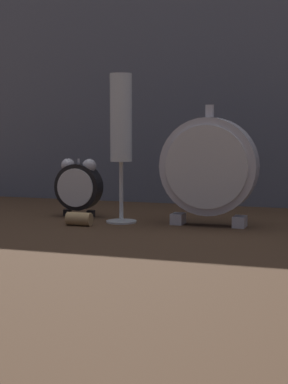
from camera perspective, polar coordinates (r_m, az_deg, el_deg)
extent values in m
plane|color=#422D1E|center=(1.05, -1.41, -3.10)|extent=(4.00, 4.00, 0.00)
cube|color=slate|center=(1.36, 3.46, 15.43)|extent=(1.20, 0.01, 0.78)
cube|color=black|center=(1.18, -6.81, -1.83)|extent=(0.01, 0.01, 0.01)
cube|color=black|center=(1.16, -4.76, -1.94)|extent=(0.01, 0.01, 0.01)
cylinder|color=black|center=(1.16, -5.82, 0.46)|extent=(0.08, 0.03, 0.08)
cylinder|color=silver|center=(1.15, -6.16, 0.38)|extent=(0.07, 0.00, 0.07)
sphere|color=silver|center=(1.17, -6.77, 2.37)|extent=(0.03, 0.03, 0.03)
sphere|color=silver|center=(1.15, -4.89, 2.34)|extent=(0.03, 0.03, 0.03)
cylinder|color=silver|center=(1.16, -5.84, 2.60)|extent=(0.00, 0.00, 0.02)
cube|color=silver|center=(1.08, 3.05, -2.38)|extent=(0.02, 0.03, 0.02)
cube|color=silver|center=(1.05, 8.51, -2.63)|extent=(0.02, 0.03, 0.02)
cylinder|color=silver|center=(1.05, 5.80, 2.28)|extent=(0.16, 0.04, 0.16)
cylinder|color=silver|center=(1.03, 5.54, 2.21)|extent=(0.14, 0.00, 0.14)
cylinder|color=silver|center=(1.05, 5.85, 7.18)|extent=(0.01, 0.01, 0.02)
cylinder|color=silver|center=(1.09, -2.03, -2.56)|extent=(0.05, 0.05, 0.01)
cylinder|color=silver|center=(1.09, -2.04, 0.16)|extent=(0.01, 0.01, 0.10)
cylinder|color=white|center=(1.08, -2.06, 6.63)|extent=(0.04, 0.04, 0.15)
cylinder|color=#DBC675|center=(1.08, -2.06, 5.26)|extent=(0.03, 0.03, 0.10)
cylinder|color=tan|center=(1.06, -5.79, -2.40)|extent=(0.04, 0.02, 0.02)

